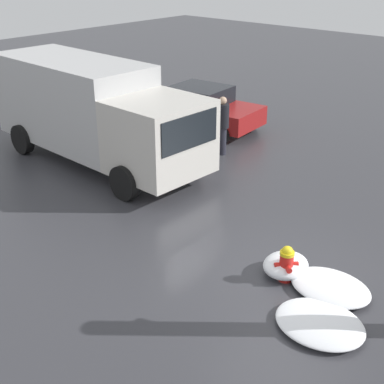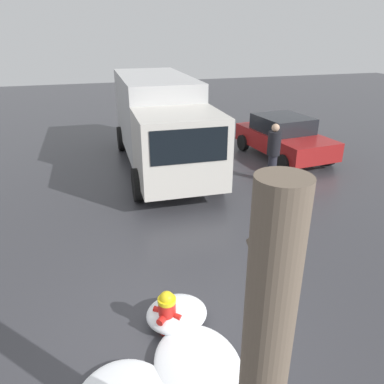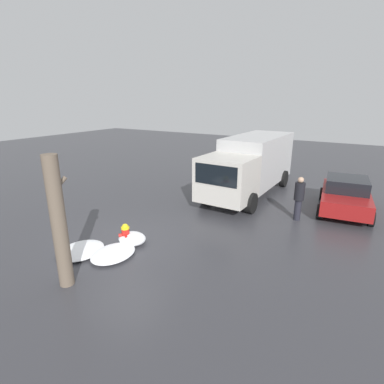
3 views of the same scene
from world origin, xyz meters
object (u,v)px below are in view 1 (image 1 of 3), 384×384
delivery_truck (93,110)px  pedestrian (222,123)px  parked_car (203,108)px  fire_hydrant (286,263)px

delivery_truck → pedestrian: delivery_truck is taller
delivery_truck → pedestrian: 3.83m
delivery_truck → pedestrian: size_ratio=4.10×
delivery_truck → parked_car: bearing=177.2°
fire_hydrant → parked_car: (7.24, -6.02, 0.37)m
delivery_truck → parked_car: (-0.34, -4.46, -0.83)m
delivery_truck → pedestrian: bearing=142.2°
pedestrian → parked_car: size_ratio=0.45×
delivery_truck → parked_car: delivery_truck is taller
fire_hydrant → pedestrian: (5.18, -4.49, 0.60)m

